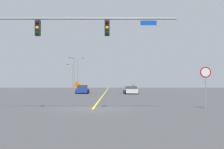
# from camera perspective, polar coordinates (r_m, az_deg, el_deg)

# --- Properties ---
(ground) EXTENTS (186.72, 186.72, 0.00)m
(ground) POSITION_cam_1_polar(r_m,az_deg,el_deg) (19.67, -4.03, -6.84)
(ground) COLOR #444447
(road_centre_stripe) EXTENTS (0.16, 103.73, 0.01)m
(road_centre_stripe) POSITION_cam_1_polar(r_m,az_deg,el_deg) (71.44, -1.23, -3.12)
(road_centre_stripe) COLOR yellow
(road_centre_stripe) RESTS_ON ground
(traffic_signal_assembly) EXTENTS (14.21, 0.44, 6.44)m
(traffic_signal_assembly) POSITION_cam_1_polar(r_m,az_deg,el_deg) (20.37, -13.90, 7.52)
(traffic_signal_assembly) COLOR gray
(traffic_signal_assembly) RESTS_ON ground
(stop_sign) EXTENTS (0.76, 0.07, 2.89)m
(stop_sign) POSITION_cam_1_polar(r_m,az_deg,el_deg) (21.06, 17.74, -0.88)
(stop_sign) COLOR gray
(stop_sign) RESTS_ON ground
(street_lamp_near_right) EXTENTS (1.75, 0.24, 7.16)m
(street_lamp_near_right) POSITION_cam_1_polar(r_m,az_deg,el_deg) (82.28, -8.01, -0.14)
(street_lamp_near_right) COLOR gray
(street_lamp_near_right) RESTS_ON ground
(street_lamp_far_right) EXTENTS (3.72, 0.24, 9.38)m
(street_lamp_far_right) POSITION_cam_1_polar(r_m,az_deg,el_deg) (87.20, -6.92, 0.75)
(street_lamp_far_right) COLOR gray
(street_lamp_far_right) RESTS_ON ground
(street_lamp_near_left) EXTENTS (1.66, 0.24, 9.22)m
(street_lamp_near_left) POSITION_cam_1_polar(r_m,az_deg,el_deg) (83.05, -7.69, 0.55)
(street_lamp_near_left) COLOR gray
(street_lamp_near_left) RESTS_ON ground
(construction_sign_right_lane) EXTENTS (1.35, 0.24, 2.15)m
(construction_sign_right_lane) POSITION_cam_1_polar(r_m,az_deg,el_deg) (56.17, -7.04, -2.10)
(construction_sign_right_lane) COLOR orange
(construction_sign_right_lane) RESTS_ON ground
(construction_sign_median_far) EXTENTS (1.08, 0.13, 1.65)m
(construction_sign_median_far) POSITION_cam_1_polar(r_m,az_deg,el_deg) (60.98, 4.04, -2.39)
(construction_sign_median_far) COLOR orange
(construction_sign_median_far) RESTS_ON ground
(car_white_approaching) EXTENTS (2.30, 4.48, 1.27)m
(car_white_approaching) POSITION_cam_1_polar(r_m,az_deg,el_deg) (47.53, 3.52, -3.08)
(car_white_approaching) COLOR white
(car_white_approaching) RESTS_ON ground
(car_blue_far) EXTENTS (2.19, 4.63, 1.46)m
(car_blue_far) POSITION_cam_1_polar(r_m,az_deg,el_deg) (49.71, -5.97, -2.94)
(car_blue_far) COLOR #1E389E
(car_blue_far) RESTS_ON ground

